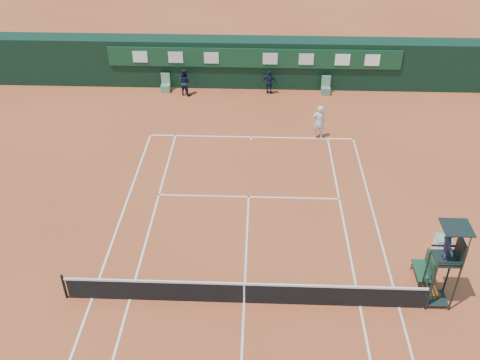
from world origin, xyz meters
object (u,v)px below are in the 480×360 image
cooler (442,244)px  player (319,122)px  tennis_net (244,293)px  player_bench (426,268)px  umpire_chair (449,249)px

cooler → player: (-4.21, 8.86, 0.63)m
tennis_net → cooler: tennis_net is taller
cooler → player_bench: bearing=-122.8°
player → umpire_chair: bearing=100.4°
tennis_net → cooler: size_ratio=20.00×
player_bench → cooler: bearing=57.2°
tennis_net → player: (3.57, 11.97, 0.44)m
player_bench → player: player is taller
player → cooler: bearing=110.3°
cooler → player: bearing=115.4°
player_bench → player: size_ratio=0.63×
umpire_chair → player: size_ratio=1.79×
player → tennis_net: bearing=68.3°
tennis_net → player_bench: bearing=11.8°
cooler → player: 9.83m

